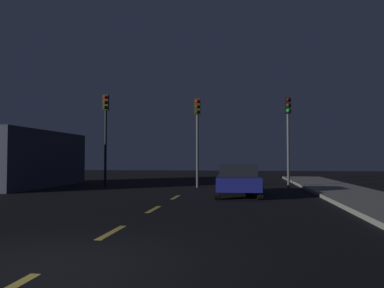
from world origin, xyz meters
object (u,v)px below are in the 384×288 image
(traffic_signal_right, at_px, (288,124))
(car_stopped_ahead, at_px, (238,179))
(traffic_signal_left, at_px, (106,123))
(traffic_signal_center, at_px, (197,125))

(traffic_signal_right, relative_size, car_stopped_ahead, 1.12)
(traffic_signal_left, distance_m, traffic_signal_center, 5.40)
(traffic_signal_left, relative_size, traffic_signal_center, 1.07)
(traffic_signal_center, height_order, car_stopped_ahead, traffic_signal_center)
(traffic_signal_left, height_order, traffic_signal_center, traffic_signal_left)
(traffic_signal_center, distance_m, traffic_signal_right, 4.98)
(traffic_signal_left, distance_m, traffic_signal_right, 10.39)
(traffic_signal_left, bearing_deg, car_stopped_ahead, -29.15)
(traffic_signal_center, height_order, traffic_signal_right, traffic_signal_center)
(traffic_signal_left, xyz_separation_m, traffic_signal_right, (10.38, -0.00, -0.24))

